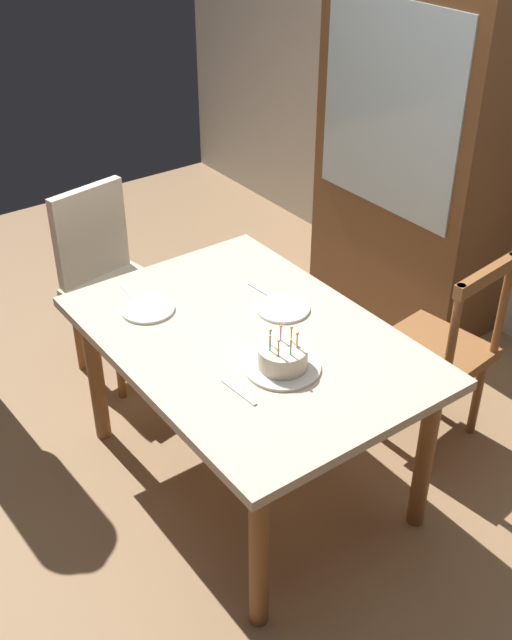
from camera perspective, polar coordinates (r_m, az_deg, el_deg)
ground at (r=3.45m, az=-0.50°, el=-11.34°), size 6.40×6.40×0.00m
dining_table at (r=3.03m, az=-0.56°, el=-2.61°), size 1.42×0.99×0.74m
birthday_cake at (r=2.79m, az=1.98°, el=-2.94°), size 0.28×0.28×0.16m
plate_near_celebrant at (r=3.16m, az=-8.01°, el=0.81°), size 0.22×0.22×0.01m
plate_far_side at (r=3.14m, az=2.00°, el=0.86°), size 0.22×0.22×0.01m
fork_near_celebrant at (r=3.29m, az=-9.39°, el=1.96°), size 0.18×0.04×0.01m
fork_far_side at (r=3.26m, az=0.50°, el=2.12°), size 0.18×0.03×0.01m
fork_near_guest at (r=2.70m, az=-1.27°, el=-5.36°), size 0.18×0.03×0.01m
chair_spindle_back at (r=3.45m, az=13.19°, el=-2.42°), size 0.49×0.49×0.95m
chair_upholstered at (r=3.88m, az=-10.89°, el=3.43°), size 0.51×0.51×0.95m
china_cabinet at (r=4.26m, az=11.63°, el=12.38°), size 1.10×0.45×1.90m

